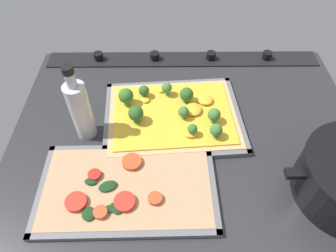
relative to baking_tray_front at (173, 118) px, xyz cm
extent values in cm
cube|color=#28282B|center=(-3.50, 6.73, -1.87)|extent=(85.26, 68.72, 3.00)
cube|color=black|center=(-3.50, -24.13, 0.03)|extent=(81.85, 7.00, 0.80)
cylinder|color=black|center=(-29.08, -24.13, 1.33)|extent=(2.80, 2.80, 1.80)
cylinder|color=black|center=(-12.03, -24.13, 1.33)|extent=(2.80, 2.80, 1.80)
cylinder|color=black|center=(5.02, -24.13, 1.33)|extent=(2.80, 2.80, 1.80)
cylinder|color=black|center=(22.07, -24.13, 1.33)|extent=(2.80, 2.80, 1.80)
cube|color=slate|center=(0.00, 0.00, -0.12)|extent=(35.72, 28.20, 0.50)
cube|color=slate|center=(0.85, -12.33, 0.28)|extent=(34.02, 3.54, 1.30)
cube|color=slate|center=(-0.85, 12.33, 0.28)|extent=(34.02, 3.54, 1.30)
cube|color=slate|center=(-16.37, -1.13, 0.28)|extent=(2.98, 25.94, 1.30)
cube|color=slate|center=(16.37, 1.13, 0.28)|extent=(2.98, 25.94, 1.30)
cube|color=tan|center=(0.00, 0.00, 0.63)|extent=(33.16, 25.64, 1.00)
cube|color=gold|center=(0.00, 0.00, 1.33)|extent=(30.47, 23.12, 0.40)
cone|color=#68AD54|center=(1.49, -6.86, 2.22)|extent=(1.47, 1.47, 1.38)
sphere|color=#427533|center=(1.49, -6.86, 3.92)|extent=(2.68, 2.68, 2.68)
cone|color=#68AD54|center=(-9.67, 7.28, 2.12)|extent=(1.62, 1.62, 1.17)
sphere|color=#427533|center=(-9.67, 7.28, 3.81)|extent=(2.95, 2.95, 2.95)
cone|color=#68AD54|center=(-9.73, 2.60, 2.11)|extent=(1.72, 1.72, 1.15)
sphere|color=#427533|center=(-9.73, 2.60, 3.86)|extent=(3.13, 3.13, 3.13)
cone|color=#68AD54|center=(-2.51, 1.33, 2.04)|extent=(1.46, 1.46, 1.02)
sphere|color=#427533|center=(-2.51, 1.33, 3.55)|extent=(2.66, 2.66, 2.66)
cone|color=#4D8B3F|center=(8.86, 2.38, 2.19)|extent=(2.02, 2.02, 1.32)
sphere|color=#2D5B23|center=(8.86, 2.38, 4.23)|extent=(3.67, 3.67, 3.67)
cone|color=#4D8B3F|center=(7.37, -6.23, 2.00)|extent=(1.50, 1.50, 0.94)
sphere|color=#2D5B23|center=(7.37, -6.23, 3.50)|extent=(2.73, 2.73, 2.73)
cone|color=#5B9F46|center=(-4.34, 6.71, 2.10)|extent=(1.27, 1.27, 1.13)
sphere|color=#386B28|center=(-4.34, 6.71, 3.53)|extent=(2.32, 2.32, 2.32)
cone|color=#4D8B3F|center=(-3.38, -4.37, 2.06)|extent=(1.92, 1.92, 1.05)
sphere|color=#2D5B23|center=(-3.38, -4.37, 3.89)|extent=(3.48, 3.48, 3.48)
cone|color=#5B9F46|center=(11.68, -3.52, 2.22)|extent=(2.07, 2.07, 1.38)
sphere|color=#386B28|center=(11.68, -3.52, 4.32)|extent=(3.76, 3.76, 3.76)
ellipsoid|color=gold|center=(-4.09, 6.98, 2.02)|extent=(3.60, 3.17, 1.15)
ellipsoid|color=gold|center=(-5.10, -0.73, 2.18)|extent=(4.91, 4.97, 1.53)
ellipsoid|color=gold|center=(-8.43, -4.19, 2.12)|extent=(4.29, 4.25, 1.38)
ellipsoid|color=gold|center=(7.03, -4.63, 1.91)|extent=(3.21, 3.30, 0.88)
ellipsoid|color=gold|center=(2.71, -8.43, 1.92)|extent=(3.31, 3.42, 0.92)
cube|color=slate|center=(9.82, 19.81, -0.12)|extent=(37.16, 21.83, 0.50)
cube|color=slate|center=(9.96, 9.77, 0.28)|extent=(36.87, 1.74, 1.30)
cube|color=slate|center=(9.67, 29.86, 0.28)|extent=(36.87, 1.74, 1.30)
cube|color=slate|center=(-8.01, 19.55, 0.28)|extent=(1.51, 21.31, 1.30)
cube|color=slate|center=(27.64, 20.07, 0.28)|extent=(1.51, 21.31, 1.30)
cube|color=tan|center=(9.82, 19.81, 0.58)|extent=(34.73, 19.40, 0.90)
cylinder|color=#D14723|center=(14.45, 25.84, 1.53)|extent=(2.78, 2.78, 1.00)
cylinder|color=red|center=(19.55, 23.63, 1.53)|extent=(4.30, 4.30, 1.00)
cylinder|color=red|center=(9.97, 23.68, 1.53)|extent=(4.32, 4.32, 1.00)
cylinder|color=#D14723|center=(9.19, 14.33, 1.53)|extent=(4.25, 4.25, 1.00)
cylinder|color=#B22319|center=(16.85, 17.52, 1.53)|extent=(2.75, 2.75, 1.00)
cylinder|color=#D14723|center=(3.98, 23.01, 1.53)|extent=(2.87, 2.87, 1.00)
ellipsoid|color=#193819|center=(17.43, 19.01, 1.43)|extent=(2.77, 1.95, 0.60)
ellipsoid|color=#193819|center=(11.65, 24.98, 1.43)|extent=(3.45, 3.38, 0.60)
ellipsoid|color=#193819|center=(13.75, 20.13, 1.43)|extent=(4.46, 3.62, 0.60)
ellipsoid|color=#193819|center=(12.91, 25.09, 1.43)|extent=(3.04, 2.19, 0.60)
ellipsoid|color=#193819|center=(16.69, 26.05, 1.43)|extent=(3.29, 3.47, 0.60)
ellipsoid|color=#193819|center=(10.31, 13.67, 1.43)|extent=(2.71, 3.06, 0.60)
cube|color=black|center=(-22.57, 21.02, 7.34)|extent=(3.60, 2.00, 1.20)
cylinder|color=#B7BCC6|center=(20.84, 4.37, 7.11)|extent=(4.78, 4.78, 14.97)
cylinder|color=#B7BCC6|center=(20.84, 4.37, 16.35)|extent=(2.15, 2.15, 3.50)
cylinder|color=black|center=(20.84, 4.37, 18.90)|extent=(2.39, 2.39, 1.60)
camera|label=1|loc=(1.65, 50.26, 55.82)|focal=31.77mm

